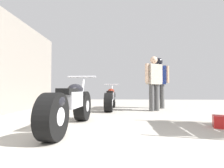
{
  "coord_description": "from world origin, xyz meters",
  "views": [
    {
      "loc": [
        0.05,
        -0.64,
        0.66
      ],
      "look_at": [
        -0.13,
        3.26,
        0.8
      ],
      "focal_mm": 26.46,
      "sensor_mm": 36.0,
      "label": 1
    }
  ],
  "objects_px": {
    "motorcycle_black_naked": "(110,99)",
    "mechanic_in_blue": "(154,80)",
    "motorcycle_maroon_cruiser": "(70,105)",
    "mechanic_with_helmet": "(159,78)"
  },
  "relations": [
    {
      "from": "motorcycle_black_naked",
      "to": "mechanic_in_blue",
      "type": "xyz_separation_m",
      "value": [
        1.39,
        -0.26,
        0.62
      ]
    },
    {
      "from": "motorcycle_maroon_cruiser",
      "to": "mechanic_in_blue",
      "type": "xyz_separation_m",
      "value": [
        1.92,
        2.46,
        0.57
      ]
    },
    {
      "from": "motorcycle_maroon_cruiser",
      "to": "mechanic_in_blue",
      "type": "relative_size",
      "value": 1.19
    },
    {
      "from": "motorcycle_maroon_cruiser",
      "to": "motorcycle_black_naked",
      "type": "relative_size",
      "value": 1.1
    },
    {
      "from": "motorcycle_maroon_cruiser",
      "to": "mechanic_with_helmet",
      "type": "distance_m",
      "value": 3.96
    },
    {
      "from": "motorcycle_maroon_cruiser",
      "to": "motorcycle_black_naked",
      "type": "bearing_deg",
      "value": 78.94
    },
    {
      "from": "mechanic_with_helmet",
      "to": "motorcycle_maroon_cruiser",
      "type": "bearing_deg",
      "value": -125.11
    },
    {
      "from": "motorcycle_maroon_cruiser",
      "to": "mechanic_in_blue",
      "type": "bearing_deg",
      "value": 51.99
    },
    {
      "from": "motorcycle_maroon_cruiser",
      "to": "mechanic_with_helmet",
      "type": "relative_size",
      "value": 1.13
    },
    {
      "from": "motorcycle_maroon_cruiser",
      "to": "mechanic_in_blue",
      "type": "distance_m",
      "value": 3.17
    }
  ]
}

